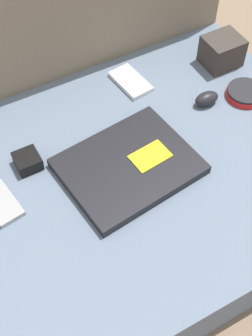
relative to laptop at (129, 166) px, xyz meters
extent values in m
plane|color=#7A6651|center=(-0.01, -0.01, -0.16)|extent=(8.00, 8.00, 0.00)
cube|color=slate|center=(-0.01, -0.01, -0.09)|extent=(1.04, 0.74, 0.15)
cube|color=#7F705B|center=(-0.01, 0.46, 0.09)|extent=(1.04, 0.20, 0.51)
cube|color=black|center=(0.00, 0.00, 0.00)|extent=(0.32, 0.27, 0.02)
cube|color=yellow|center=(0.05, -0.01, 0.01)|extent=(0.10, 0.07, 0.00)
ellipsoid|color=black|center=(0.28, 0.09, 0.01)|extent=(0.07, 0.04, 0.04)
cylinder|color=red|center=(0.39, 0.06, 0.00)|extent=(0.10, 0.10, 0.02)
cylinder|color=#232328|center=(0.39, 0.06, 0.01)|extent=(0.10, 0.10, 0.01)
cube|color=#99999E|center=(-0.29, 0.05, -0.01)|extent=(0.07, 0.12, 0.01)
cube|color=silver|center=(0.15, 0.25, -0.01)|extent=(0.08, 0.13, 0.01)
cube|color=#38332D|center=(0.41, 0.20, 0.03)|extent=(0.10, 0.09, 0.08)
cube|color=black|center=(-0.20, 0.12, 0.00)|extent=(0.06, 0.06, 0.03)
camera|label=1|loc=(-0.32, -0.57, 0.87)|focal=50.00mm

